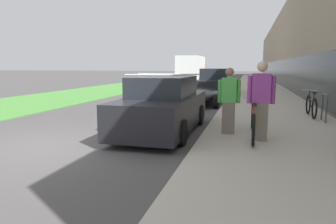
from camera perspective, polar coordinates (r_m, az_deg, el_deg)
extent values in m
plane|color=#474444|center=(7.16, -21.60, -6.26)|extent=(220.00, 220.00, 0.00)
cube|color=#B2AA99|center=(26.59, 16.89, 4.61)|extent=(3.84, 70.00, 0.10)
cube|color=gray|center=(35.44, 28.30, 10.66)|extent=(10.00, 70.00, 7.24)
cube|color=#1E2328|center=(34.64, 19.95, 7.31)|extent=(0.10, 63.00, 2.20)
cube|color=#478438|center=(32.30, -3.84, 5.55)|extent=(5.47, 70.00, 0.03)
torus|color=black|center=(8.33, 15.78, -0.76)|extent=(0.06, 0.69, 0.69)
torus|color=black|center=(6.53, 15.94, -3.32)|extent=(0.06, 0.69, 0.69)
cylinder|color=red|center=(7.40, 15.92, -0.28)|extent=(0.04, 1.56, 0.04)
cylinder|color=red|center=(7.05, 15.92, -1.53)|extent=(0.04, 0.93, 0.32)
cylinder|color=red|center=(6.79, 16.03, 0.16)|extent=(0.03, 0.03, 0.29)
cube|color=black|center=(6.77, 16.08, 1.36)|extent=(0.11, 0.22, 0.05)
cylinder|color=red|center=(8.14, 15.90, 1.59)|extent=(0.03, 0.03, 0.30)
cylinder|color=silver|center=(8.12, 15.94, 2.64)|extent=(0.52, 0.03, 0.03)
cube|color=#756B5B|center=(7.09, 17.08, -1.76)|extent=(0.33, 0.24, 0.86)
cube|color=#933D93|center=(7.00, 17.36, 4.34)|extent=(0.40, 0.24, 0.66)
cylinder|color=#933D93|center=(7.00, 15.28, 4.15)|extent=(0.10, 0.10, 0.62)
cylinder|color=#933D93|center=(7.02, 19.40, 3.97)|extent=(0.10, 0.10, 0.62)
sphere|color=beige|center=(6.99, 17.54, 8.27)|extent=(0.23, 0.23, 0.23)
cube|color=#756B5B|center=(7.65, 11.41, -1.07)|extent=(0.30, 0.22, 0.79)
cube|color=#4CB74C|center=(7.56, 11.57, 4.12)|extent=(0.37, 0.22, 0.60)
cylinder|color=#4CB74C|center=(7.58, 9.82, 3.94)|extent=(0.09, 0.09, 0.57)
cylinder|color=#4CB74C|center=(7.56, 13.32, 3.82)|extent=(0.09, 0.09, 0.57)
sphere|color=#936B51|center=(7.54, 11.67, 7.45)|extent=(0.21, 0.21, 0.21)
cylinder|color=#4C4C51|center=(9.99, 27.95, 0.44)|extent=(0.05, 0.05, 0.82)
cylinder|color=#4C4C51|center=(10.52, 27.29, 0.85)|extent=(0.05, 0.05, 0.82)
cylinder|color=#4C4C51|center=(10.21, 27.77, 2.93)|extent=(0.05, 0.55, 0.05)
torus|color=black|center=(11.59, 25.15, 1.30)|extent=(0.06, 0.68, 0.68)
torus|color=black|center=(10.59, 26.10, 0.61)|extent=(0.06, 0.68, 0.68)
cylinder|color=black|center=(11.07, 25.68, 2.03)|extent=(0.04, 0.88, 0.04)
cylinder|color=black|center=(10.87, 25.84, 1.40)|extent=(0.04, 0.53, 0.31)
cylinder|color=black|center=(10.73, 26.04, 2.58)|extent=(0.03, 0.03, 0.28)
cube|color=black|center=(10.72, 26.09, 3.33)|extent=(0.11, 0.22, 0.05)
cylinder|color=black|center=(11.48, 25.34, 3.01)|extent=(0.03, 0.03, 0.30)
cylinder|color=silver|center=(11.46, 25.39, 3.75)|extent=(0.52, 0.03, 0.03)
cube|color=black|center=(8.10, -0.88, 0.12)|extent=(1.67, 4.29, 0.83)
cube|color=#1E2328|center=(8.03, -0.89, 4.90)|extent=(1.43, 2.14, 0.53)
cylinder|color=silver|center=(8.47, -0.02, 7.22)|extent=(1.79, 0.04, 0.04)
cylinder|color=silver|center=(7.56, -1.89, 7.04)|extent=(1.79, 0.04, 0.04)
cylinder|color=black|center=(9.58, -3.18, -0.15)|extent=(0.22, 0.60, 0.60)
cylinder|color=black|center=(9.22, 5.91, -0.53)|extent=(0.22, 0.60, 0.60)
cylinder|color=black|center=(7.22, -9.57, -3.18)|extent=(0.22, 0.60, 0.60)
cylinder|color=black|center=(6.74, 2.40, -3.92)|extent=(0.22, 0.60, 0.60)
ellipsoid|color=black|center=(14.02, 6.32, 3.26)|extent=(1.74, 3.83, 0.64)
cube|color=#1E2328|center=(14.46, 6.64, 5.18)|extent=(1.22, 0.04, 0.26)
cylinder|color=black|center=(15.27, 3.92, 3.14)|extent=(0.22, 0.60, 0.60)
cylinder|color=black|center=(15.04, 10.03, 2.95)|extent=(0.22, 0.60, 0.60)
cylinder|color=black|center=(13.11, 2.04, 2.24)|extent=(0.22, 0.60, 0.60)
cylinder|color=black|center=(12.84, 9.14, 2.00)|extent=(0.22, 0.60, 0.60)
cube|color=black|center=(19.27, 8.83, 4.98)|extent=(1.86, 4.28, 0.81)
cube|color=#1E2328|center=(19.24, 8.88, 7.18)|extent=(1.60, 2.14, 0.67)
cylinder|color=black|center=(20.67, 6.82, 4.55)|extent=(0.22, 0.60, 0.60)
cylinder|color=black|center=(20.50, 11.61, 4.40)|extent=(0.22, 0.60, 0.60)
cylinder|color=black|center=(18.14, 5.64, 4.00)|extent=(0.22, 0.60, 0.60)
cylinder|color=black|center=(17.94, 11.10, 3.82)|extent=(0.22, 0.60, 0.60)
cube|color=orange|center=(34.61, 5.44, 7.48)|extent=(2.00, 1.69, 1.67)
cube|color=white|center=(31.27, 4.40, 8.19)|extent=(2.18, 5.08, 2.57)
cylinder|color=black|center=(34.38, 3.67, 6.42)|extent=(0.28, 0.84, 0.84)
cylinder|color=black|center=(34.04, 6.95, 6.35)|extent=(0.28, 0.84, 0.84)
cylinder|color=black|center=(30.51, 2.18, 6.14)|extent=(0.28, 0.84, 0.84)
cylinder|color=black|center=(30.13, 5.87, 6.07)|extent=(0.28, 0.84, 0.84)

